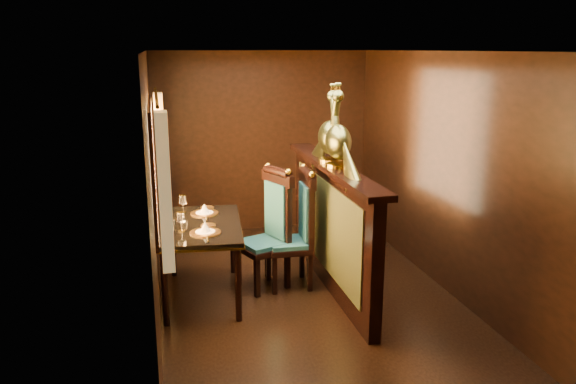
# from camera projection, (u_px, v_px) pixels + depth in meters

# --- Properties ---
(ground) EXTENTS (5.00, 5.00, 0.00)m
(ground) POSITION_uv_depth(u_px,v_px,m) (309.00, 300.00, 5.80)
(ground) COLOR black
(ground) RESTS_ON ground
(room_shell) EXTENTS (3.04, 5.04, 2.52)m
(room_shell) POSITION_uv_depth(u_px,v_px,m) (301.00, 149.00, 5.40)
(room_shell) COLOR black
(room_shell) RESTS_ON ground
(partition) EXTENTS (0.26, 2.70, 1.36)m
(partition) POSITION_uv_depth(u_px,v_px,m) (331.00, 224.00, 5.98)
(partition) COLOR black
(partition) RESTS_ON ground
(dining_table) EXTENTS (0.94, 1.42, 1.00)m
(dining_table) POSITION_uv_depth(u_px,v_px,m) (201.00, 230.00, 5.72)
(dining_table) COLOR black
(dining_table) RESTS_ON ground
(chair_left) EXTENTS (0.48, 0.53, 1.31)m
(chair_left) POSITION_uv_depth(u_px,v_px,m) (300.00, 225.00, 6.02)
(chair_left) COLOR black
(chair_left) RESTS_ON ground
(chair_right) EXTENTS (0.62, 0.64, 1.32)m
(chair_right) POSITION_uv_depth(u_px,v_px,m) (272.00, 224.00, 6.04)
(chair_right) COLOR black
(chair_right) RESTS_ON ground
(peacock_left) EXTENTS (0.26, 0.69, 0.83)m
(peacock_left) POSITION_uv_depth(u_px,v_px,m) (339.00, 127.00, 5.56)
(peacock_left) COLOR #184934
(peacock_left) RESTS_ON partition
(peacock_right) EXTENTS (0.27, 0.71, 0.84)m
(peacock_right) POSITION_uv_depth(u_px,v_px,m) (331.00, 123.00, 5.79)
(peacock_right) COLOR #184934
(peacock_right) RESTS_ON partition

